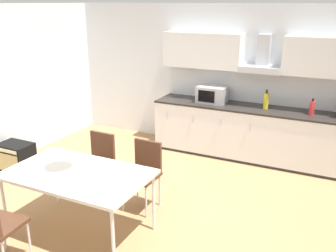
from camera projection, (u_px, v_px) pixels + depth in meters
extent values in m
cube|color=#9E754C|center=(133.00, 215.00, 4.69)|extent=(8.03, 8.27, 0.02)
cube|color=silver|center=(212.00, 77.00, 6.69)|extent=(6.42, 0.10, 2.51)
cube|color=#333333|center=(252.00, 157.00, 6.37)|extent=(3.26, 0.60, 0.05)
cube|color=silver|center=(254.00, 133.00, 6.24)|extent=(3.40, 0.66, 0.81)
cube|color=#282321|center=(256.00, 109.00, 6.11)|extent=(3.42, 0.68, 0.03)
cube|color=silver|center=(167.00, 115.00, 6.49)|extent=(0.01, 0.01, 0.14)
cube|color=silver|center=(193.00, 119.00, 6.29)|extent=(0.01, 0.01, 0.14)
cube|color=silver|center=(220.00, 123.00, 6.08)|extent=(0.01, 0.01, 0.14)
cube|color=silver|center=(250.00, 127.00, 5.88)|extent=(0.01, 0.01, 0.14)
cube|color=silver|center=(262.00, 88.00, 6.29)|extent=(3.40, 0.02, 0.53)
cube|color=silver|center=(203.00, 50.00, 6.38)|extent=(1.37, 0.34, 0.59)
cube|color=silver|center=(331.00, 57.00, 5.54)|extent=(1.37, 0.34, 0.59)
cube|color=#B7BABF|center=(261.00, 69.00, 6.02)|extent=(0.66, 0.40, 0.10)
cube|color=#B7BABF|center=(264.00, 51.00, 6.03)|extent=(0.20, 0.16, 0.54)
cube|color=#ADADB2|center=(212.00, 95.00, 6.37)|extent=(0.48, 0.34, 0.28)
cube|color=black|center=(206.00, 96.00, 6.24)|extent=(0.29, 0.01, 0.20)
cylinder|color=red|center=(312.00, 108.00, 5.68)|extent=(0.08, 0.08, 0.21)
cylinder|color=black|center=(313.00, 100.00, 5.64)|extent=(0.03, 0.03, 0.05)
cylinder|color=yellow|center=(266.00, 101.00, 6.00)|extent=(0.08, 0.08, 0.26)
cylinder|color=black|center=(267.00, 91.00, 5.95)|extent=(0.03, 0.03, 0.06)
cube|color=silver|center=(78.00, 174.00, 4.09)|extent=(1.56, 0.94, 0.04)
cylinder|color=silver|center=(5.00, 207.00, 4.16)|extent=(0.04, 0.04, 0.72)
cylinder|color=silver|center=(113.00, 242.00, 3.56)|extent=(0.04, 0.04, 0.72)
cylinder|color=silver|center=(56.00, 177.00, 4.86)|extent=(0.04, 0.04, 0.72)
cylinder|color=silver|center=(154.00, 202.00, 4.27)|extent=(0.04, 0.04, 0.72)
cube|color=#4C2D1E|center=(95.00, 166.00, 4.99)|extent=(0.42, 0.42, 0.04)
cube|color=#4C2D1E|center=(103.00, 146.00, 5.07)|extent=(0.38, 0.06, 0.40)
cylinder|color=silver|center=(98.00, 190.00, 4.85)|extent=(0.02, 0.02, 0.43)
cylinder|color=silver|center=(78.00, 184.00, 5.00)|extent=(0.02, 0.02, 0.43)
cylinder|color=silver|center=(114.00, 180.00, 5.13)|extent=(0.02, 0.02, 0.43)
cylinder|color=silver|center=(94.00, 174.00, 5.28)|extent=(0.02, 0.02, 0.43)
cube|color=#4C2D1E|center=(141.00, 176.00, 4.70)|extent=(0.41, 0.41, 0.04)
cube|color=#4C2D1E|center=(148.00, 155.00, 4.78)|extent=(0.38, 0.05, 0.40)
cylinder|color=silver|center=(146.00, 202.00, 4.56)|extent=(0.02, 0.02, 0.43)
cylinder|color=silver|center=(123.00, 196.00, 4.71)|extent=(0.02, 0.02, 0.43)
cylinder|color=silver|center=(160.00, 190.00, 4.84)|extent=(0.02, 0.02, 0.43)
cylinder|color=silver|center=(137.00, 185.00, 4.99)|extent=(0.02, 0.02, 0.43)
cube|color=#4C2D1E|center=(1.00, 225.00, 3.67)|extent=(0.43, 0.43, 0.04)
cylinder|color=silver|center=(4.00, 232.00, 3.96)|extent=(0.02, 0.02, 0.43)
cylinder|color=silver|center=(29.00, 239.00, 3.84)|extent=(0.02, 0.02, 0.43)
cube|color=black|center=(17.00, 157.00, 5.87)|extent=(0.52, 0.36, 0.44)
cube|color=tan|center=(7.00, 163.00, 5.73)|extent=(0.44, 0.01, 0.29)
cube|color=beige|center=(6.00, 151.00, 5.67)|extent=(0.44, 0.01, 0.05)
cone|color=silver|center=(70.00, 89.00, 3.79)|extent=(0.32, 0.32, 0.22)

